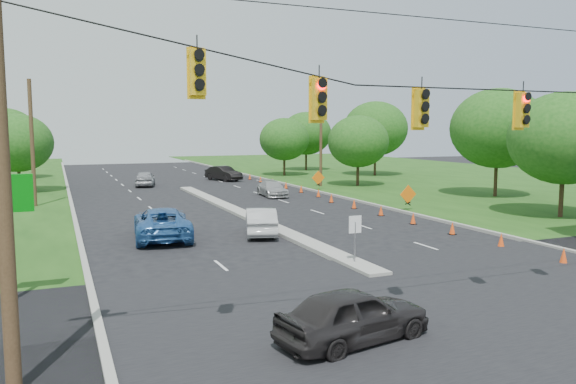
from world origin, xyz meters
name	(u,v)px	position (x,y,z in m)	size (l,w,h in m)	color
ground	(451,310)	(0.00, 0.00, 0.00)	(160.00, 160.00, 0.00)	black
cross_street	(451,310)	(0.00, 0.00, 0.00)	(160.00, 14.00, 0.02)	black
curb_left	(71,205)	(-10.10, 30.00, 0.00)	(0.25, 110.00, 0.16)	gray
curb_right	(321,193)	(10.10, 30.00, 0.00)	(0.25, 110.00, 0.16)	gray
median	(241,214)	(0.00, 21.00, 0.00)	(1.00, 34.00, 0.18)	gray
median_sign	(355,230)	(0.00, 6.00, 1.46)	(0.55, 0.06, 2.05)	gray
signal_span	(478,148)	(-0.05, -1.00, 4.97)	(25.60, 0.32, 9.00)	#422D1C
utility_pole_far_left	(32,144)	(-12.50, 30.00, 4.50)	(0.28, 0.28, 9.00)	#422D1C
utility_pole_far_right	(321,140)	(12.50, 35.00, 4.50)	(0.28, 0.28, 9.00)	#422D1C
cone_0	(564,256)	(8.08, 3.00, 0.35)	(0.32, 0.32, 0.70)	#E64713
cone_1	(501,240)	(8.08, 6.50, 0.35)	(0.32, 0.32, 0.70)	#E64713
cone_2	(452,228)	(8.08, 10.00, 0.35)	(0.32, 0.32, 0.70)	#E64713
cone_3	(413,218)	(8.08, 13.50, 0.35)	(0.32, 0.32, 0.70)	#E64713
cone_4	(381,210)	(8.08, 17.00, 0.35)	(0.32, 0.32, 0.70)	#E64713
cone_5	(354,204)	(8.08, 20.50, 0.35)	(0.32, 0.32, 0.70)	#E64713
cone_6	(331,198)	(8.08, 24.00, 0.35)	(0.32, 0.32, 0.70)	#E64713
cone_7	(318,193)	(8.68, 27.50, 0.35)	(0.32, 0.32, 0.70)	#E64713
cone_8	(301,189)	(8.68, 31.00, 0.35)	(0.32, 0.32, 0.70)	#E64713
cone_9	(286,185)	(8.68, 34.50, 0.35)	(0.32, 0.32, 0.70)	#E64713
cone_10	(273,182)	(8.68, 38.00, 0.35)	(0.32, 0.32, 0.70)	#E64713
cone_11	(261,179)	(8.68, 41.50, 0.35)	(0.32, 0.32, 0.70)	#E64713
cone_12	(250,176)	(8.68, 45.00, 0.35)	(0.32, 0.32, 0.70)	#E64713
work_sign_1	(408,195)	(10.80, 18.00, 1.09)	(1.27, 0.58, 1.37)	black
work_sign_2	(318,178)	(10.80, 32.00, 1.09)	(1.27, 0.58, 1.37)	black
tree_5	(17,143)	(-14.00, 40.00, 4.34)	(5.88, 5.88, 6.86)	black
tree_6	(5,134)	(-16.00, 55.00, 4.96)	(6.72, 6.72, 7.84)	black
tree_7	(564,138)	(18.00, 12.00, 4.96)	(6.72, 6.72, 7.84)	black
tree_8	(498,128)	(22.00, 22.00, 5.58)	(7.56, 7.56, 8.82)	black
tree_9	(358,141)	(16.00, 34.00, 4.34)	(5.88, 5.88, 6.86)	black
tree_10	(376,129)	(24.00, 44.00, 5.58)	(7.56, 7.56, 8.82)	black
tree_11	(306,133)	(20.00, 55.00, 4.96)	(6.72, 6.72, 7.84)	black
tree_12	(284,139)	(14.00, 48.00, 4.34)	(5.88, 5.88, 6.86)	black
black_sedan	(353,315)	(-4.06, -1.18, 0.73)	(1.72, 4.28, 1.46)	#262323
white_sedan	(261,221)	(-1.22, 13.81, 0.72)	(1.52, 4.36, 1.44)	#B4B4B4
blue_pickup	(162,223)	(-6.20, 14.66, 0.80)	(2.66, 5.76, 1.60)	#2A5E9F
silver_car_far	(272,189)	(5.38, 29.47, 0.63)	(1.77, 4.36, 1.26)	#9D9D9D
silver_car_oncoming	(145,179)	(-3.07, 41.96, 0.74)	(1.76, 4.36, 1.49)	#929398
dark_car_receding	(223,173)	(5.62, 44.79, 0.78)	(1.65, 4.74, 1.56)	black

